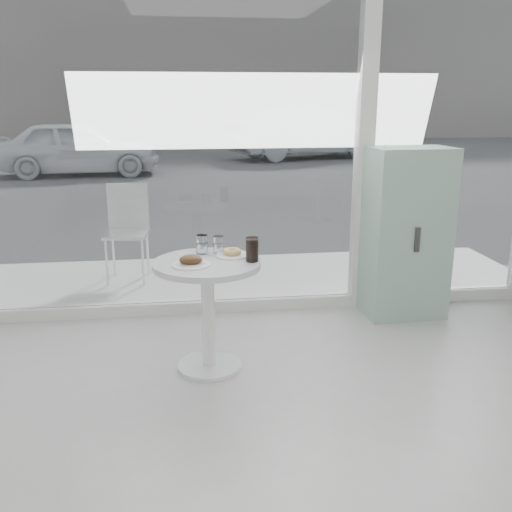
{
  "coord_description": "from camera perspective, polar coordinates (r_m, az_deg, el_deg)",
  "views": [
    {
      "loc": [
        -0.66,
        -1.72,
        1.81
      ],
      "look_at": [
        -0.2,
        1.7,
        0.85
      ],
      "focal_mm": 40.0,
      "sensor_mm": 36.0,
      "label": 1
    }
  ],
  "objects": [
    {
      "name": "plate_donut",
      "position": [
        3.87,
        -2.4,
        0.26
      ],
      "size": [
        0.22,
        0.22,
        0.05
      ],
      "color": "white",
      "rests_on": "main_table"
    },
    {
      "name": "room_shell",
      "position": [
        1.33,
        23.39,
        18.57
      ],
      "size": [
        6.0,
        6.0,
        6.0
      ],
      "color": "white",
      "rests_on": "ground"
    },
    {
      "name": "water_tumbler_b",
      "position": [
        3.95,
        -3.78,
        1.05
      ],
      "size": [
        0.07,
        0.07,
        0.12
      ],
      "color": "white",
      "rests_on": "main_table"
    },
    {
      "name": "far_building",
      "position": [
        26.81,
        -6.66,
        20.12
      ],
      "size": [
        40.0,
        2.0,
        8.0
      ],
      "primitive_type": "cube",
      "color": "gray",
      "rests_on": "ground"
    },
    {
      "name": "street",
      "position": [
        17.82,
        -5.61,
        9.63
      ],
      "size": [
        40.0,
        24.0,
        0.0
      ],
      "primitive_type": "cube",
      "color": "#373737",
      "rests_on": "ground"
    },
    {
      "name": "cola_glass",
      "position": [
        3.73,
        -0.39,
        0.62
      ],
      "size": [
        0.08,
        0.08,
        0.16
      ],
      "color": "white",
      "rests_on": "main_table"
    },
    {
      "name": "patio_chair",
      "position": [
        5.8,
        -12.75,
        2.98
      ],
      "size": [
        0.44,
        0.44,
        0.94
      ],
      "rotation": [
        0.0,
        0.0,
        -0.08
      ],
      "color": "white",
      "rests_on": "patio_deck"
    },
    {
      "name": "mint_cabinet",
      "position": [
        4.94,
        14.79,
        2.21
      ],
      "size": [
        0.68,
        0.48,
        1.43
      ],
      "rotation": [
        0.0,
        0.0,
        0.05
      ],
      "color": "#86AB9C",
      "rests_on": "ground"
    },
    {
      "name": "main_table",
      "position": [
        3.83,
        -4.86,
        -3.68
      ],
      "size": [
        0.72,
        0.72,
        0.77
      ],
      "color": "white",
      "rests_on": "ground"
    },
    {
      "name": "plate_fritter",
      "position": [
        3.67,
        -6.48,
        -0.55
      ],
      "size": [
        0.25,
        0.25,
        0.07
      ],
      "color": "white",
      "rests_on": "main_table"
    },
    {
      "name": "car_silver",
      "position": [
        17.94,
        5.2,
        12.21
      ],
      "size": [
        5.07,
        2.93,
        1.58
      ],
      "primitive_type": "imported",
      "rotation": [
        0.0,
        0.0,
        1.85
      ],
      "color": "#96999C",
      "rests_on": "street"
    },
    {
      "name": "water_tumbler_a",
      "position": [
        3.94,
        -5.42,
        1.06
      ],
      "size": [
        0.08,
        0.08,
        0.13
      ],
      "color": "white",
      "rests_on": "main_table"
    },
    {
      "name": "car_white",
      "position": [
        14.53,
        -17.46,
        10.29
      ],
      "size": [
        3.92,
        1.72,
        1.31
      ],
      "primitive_type": "imported",
      "rotation": [
        0.0,
        0.0,
        1.61
      ],
      "color": "silver",
      "rests_on": "street"
    },
    {
      "name": "patio_deck",
      "position": [
        5.83,
        -0.81,
        -2.27
      ],
      "size": [
        5.6,
        1.6,
        0.05
      ],
      "primitive_type": "cube",
      "color": "silver",
      "rests_on": "ground"
    },
    {
      "name": "storefront",
      "position": [
        4.77,
        1.21,
        14.36
      ],
      "size": [
        5.0,
        0.14,
        3.0
      ],
      "color": "white",
      "rests_on": "ground"
    }
  ]
}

